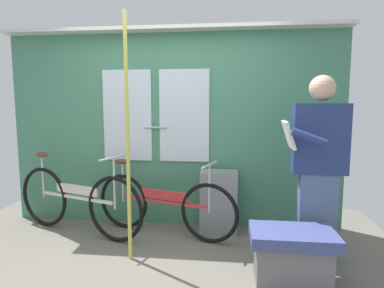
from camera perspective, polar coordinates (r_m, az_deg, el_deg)
ground_plane at (r=3.21m, az=-7.19°, el=-21.20°), size 5.05×4.00×0.04m
train_door_wall at (r=4.01m, az=-3.52°, el=3.30°), size 4.05×0.28×2.37m
bicycle_near_door at (r=3.80m, az=-5.08°, el=-10.44°), size 1.70×0.65×0.87m
bicycle_leaning_behind at (r=4.05m, az=-19.42°, el=-9.26°), size 1.73×0.70×0.94m
passenger_reading_newspaper at (r=3.25m, az=21.02°, el=-3.52°), size 0.59×0.52×1.75m
trash_bin_by_wall at (r=3.90m, az=4.67°, el=-9.94°), size 0.43×0.28×0.72m
handrail_pole at (r=3.11m, az=-11.14°, el=0.77°), size 0.04×0.04×2.33m
bench_seat_corner at (r=3.01m, az=16.99°, el=-17.91°), size 0.70×0.44×0.45m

